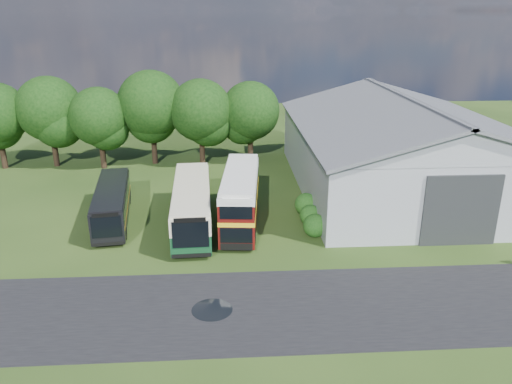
{
  "coord_description": "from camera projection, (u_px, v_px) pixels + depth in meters",
  "views": [
    {
      "loc": [
        -0.58,
        -25.96,
        15.05
      ],
      "look_at": [
        1.54,
        8.0,
        2.66
      ],
      "focal_mm": 35.0,
      "sensor_mm": 36.0,
      "label": 1
    }
  ],
  "objects": [
    {
      "name": "puddle",
      "position": [
        212.0,
        310.0,
        26.63
      ],
      "size": [
        2.2,
        2.2,
        0.01
      ],
      "primitive_type": "cylinder",
      "color": "black",
      "rests_on": "ground"
    },
    {
      "name": "shrub_mid",
      "position": [
        310.0,
        224.0,
        37.36
      ],
      "size": [
        1.6,
        1.6,
        1.6
      ],
      "primitive_type": "sphere",
      "color": "#194714",
      "rests_on": "ground"
    },
    {
      "name": "shrub_back",
      "position": [
        306.0,
        214.0,
        39.24
      ],
      "size": [
        1.8,
        1.8,
        1.8
      ],
      "primitive_type": "sphere",
      "color": "#194714",
      "rests_on": "ground"
    },
    {
      "name": "storage_shed",
      "position": [
        402.0,
        142.0,
        43.98
      ],
      "size": [
        18.8,
        24.8,
        8.15
      ],
      "color": "gray",
      "rests_on": "ground"
    },
    {
      "name": "tree_right_b",
      "position": [
        250.0,
        111.0,
        50.86
      ],
      "size": [
        5.98,
        5.98,
        8.45
      ],
      "color": "black",
      "rests_on": "ground"
    },
    {
      "name": "tree_mid",
      "position": [
        151.0,
        104.0,
        50.21
      ],
      "size": [
        6.8,
        6.8,
        9.6
      ],
      "color": "black",
      "rests_on": "ground"
    },
    {
      "name": "tree_left_b",
      "position": [
        99.0,
        117.0,
        49.01
      ],
      "size": [
        5.78,
        5.78,
        8.16
      ],
      "color": "black",
      "rests_on": "ground"
    },
    {
      "name": "tree_left_a",
      "position": [
        49.0,
        109.0,
        49.44
      ],
      "size": [
        6.46,
        6.46,
        9.12
      ],
      "color": "black",
      "rests_on": "ground"
    },
    {
      "name": "bus_maroon_double",
      "position": [
        240.0,
        199.0,
        36.57
      ],
      "size": [
        3.31,
        9.83,
        4.15
      ],
      "rotation": [
        0.0,
        0.0,
        -0.09
      ],
      "color": "black",
      "rests_on": "ground"
    },
    {
      "name": "ground",
      "position": [
        238.0,
        281.0,
        29.53
      ],
      "size": [
        120.0,
        120.0,
        0.0
      ],
      "primitive_type": "plane",
      "color": "#1D3410",
      "rests_on": "ground"
    },
    {
      "name": "bus_green_single",
      "position": [
        192.0,
        205.0,
        36.5
      ],
      "size": [
        3.16,
        11.63,
        3.18
      ],
      "rotation": [
        0.0,
        0.0,
        0.04
      ],
      "color": "black",
      "rests_on": "ground"
    },
    {
      "name": "shrub_front",
      "position": [
        315.0,
        235.0,
        35.49
      ],
      "size": [
        1.7,
        1.7,
        1.7
      ],
      "primitive_type": "sphere",
      "color": "#194714",
      "rests_on": "ground"
    },
    {
      "name": "bus_dark_single",
      "position": [
        112.0,
        203.0,
        37.44
      ],
      "size": [
        3.57,
        10.09,
        2.72
      ],
      "rotation": [
        0.0,
        0.0,
        0.13
      ],
      "color": "black",
      "rests_on": "ground"
    },
    {
      "name": "tree_right_a",
      "position": [
        201.0,
        110.0,
        49.73
      ],
      "size": [
        6.26,
        6.26,
        8.83
      ],
      "color": "black",
      "rests_on": "ground"
    },
    {
      "name": "asphalt_road",
      "position": [
        296.0,
        307.0,
        26.89
      ],
      "size": [
        60.0,
        8.0,
        0.02
      ],
      "primitive_type": "cube",
      "color": "black",
      "rests_on": "ground"
    }
  ]
}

